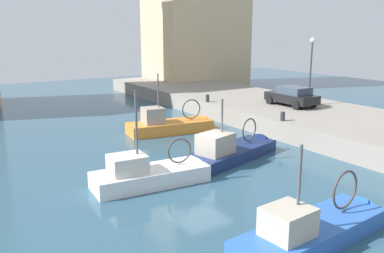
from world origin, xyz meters
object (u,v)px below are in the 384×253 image
mooring_bollard_north (207,98)px  mooring_bollard_mid (283,116)px  parked_car_black (292,96)px  quay_streetlamp (311,60)px  fishing_boat_navy (234,155)px  fishing_boat_blue (318,235)px  fishing_boat_white (157,180)px  fishing_boat_orange (174,130)px

mooring_bollard_north → mooring_bollard_mid: bearing=-90.0°
parked_car_black → quay_streetlamp: (1.42, -0.31, 2.54)m
parked_car_black → mooring_bollard_north: parked_car_black is taller
fishing_boat_navy → quay_streetlamp: quay_streetlamp is taller
mooring_bollard_mid → mooring_bollard_north: (0.00, 8.00, 0.00)m
fishing_boat_navy → fishing_boat_blue: fishing_boat_blue is taller
fishing_boat_navy → fishing_boat_white: size_ratio=1.17×
mooring_bollard_mid → quay_streetlamp: size_ratio=0.11×
fishing_boat_orange → fishing_boat_white: bearing=-124.9°
fishing_boat_orange → fishing_boat_white: fishing_boat_white is taller
fishing_boat_navy → fishing_boat_white: fishing_boat_white is taller
fishing_boat_white → mooring_bollard_mid: size_ratio=10.81×
parked_car_black → mooring_bollard_mid: (-4.23, -3.36, -0.44)m
fishing_boat_blue → fishing_boat_orange: fishing_boat_orange is taller
fishing_boat_blue → fishing_boat_orange: 15.31m
fishing_boat_navy → parked_car_black: size_ratio=1.80×
fishing_boat_navy → quay_streetlamp: (10.44, 4.42, 4.29)m
fishing_boat_orange → quay_streetlamp: (10.16, -2.26, 4.32)m
fishing_boat_blue → fishing_boat_white: 7.50m
fishing_boat_orange → quay_streetlamp: 11.26m
fishing_boat_white → quay_streetlamp: 17.03m
fishing_boat_navy → fishing_boat_blue: (-3.07, -8.26, -0.04)m
mooring_bollard_mid → fishing_boat_blue: bearing=-129.2°
parked_car_black → quay_streetlamp: quay_streetlamp is taller
parked_car_black → quay_streetlamp: size_ratio=0.80×
fishing_boat_navy → parked_car_black: bearing=27.7°
fishing_boat_white → quay_streetlamp: (15.54, 5.45, 4.32)m
fishing_boat_navy → mooring_bollard_mid: (4.79, 1.37, 1.31)m
mooring_bollard_north → fishing_boat_orange: bearing=-149.1°
fishing_boat_white → parked_car_black: 15.36m
fishing_boat_navy → mooring_bollard_mid: fishing_boat_navy is taller
fishing_boat_white → fishing_boat_orange: bearing=55.1°
fishing_boat_navy → fishing_boat_orange: size_ratio=1.07×
mooring_bollard_north → parked_car_black: bearing=-47.6°
fishing_boat_navy → mooring_bollard_north: (4.79, 9.37, 1.31)m
fishing_boat_white → parked_car_black: (14.12, 5.76, 1.79)m
mooring_bollard_north → quay_streetlamp: quay_streetlamp is taller
mooring_bollard_mid → quay_streetlamp: quay_streetlamp is taller
fishing_boat_orange → mooring_bollard_north: 5.42m
fishing_boat_navy → fishing_boat_orange: 6.69m
mooring_bollard_mid → quay_streetlamp: bearing=28.4°
fishing_boat_blue → mooring_bollard_north: bearing=66.0°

